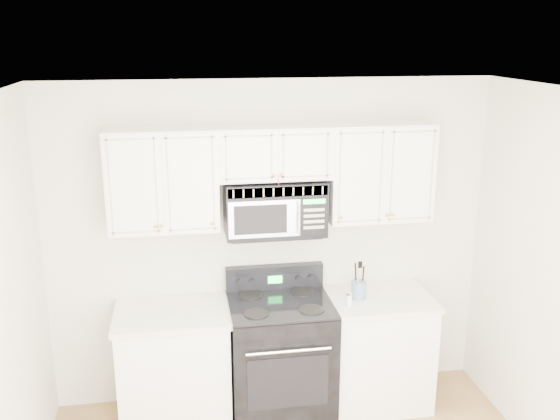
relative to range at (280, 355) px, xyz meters
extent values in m
cube|color=white|center=(-0.02, -1.42, 2.12)|extent=(3.50, 3.50, 0.01)
cube|color=beige|center=(-0.02, 0.33, 0.82)|extent=(3.50, 0.01, 2.60)
cube|color=silver|center=(-0.82, 0.02, -0.04)|extent=(0.82, 0.63, 0.88)
cube|color=silver|center=(-0.82, 0.02, 0.42)|extent=(0.86, 0.65, 0.04)
cube|color=black|center=(-0.82, 0.06, -0.43)|extent=(0.82, 0.55, 0.10)
cube|color=silver|center=(0.78, 0.02, -0.04)|extent=(0.82, 0.63, 0.88)
cube|color=silver|center=(0.78, 0.02, 0.42)|extent=(0.86, 0.65, 0.04)
cube|color=black|center=(0.78, 0.06, -0.43)|extent=(0.82, 0.55, 0.10)
cube|color=black|center=(0.00, -0.01, -0.02)|extent=(0.79, 0.68, 0.92)
cube|color=black|center=(0.00, -0.35, -0.03)|extent=(0.60, 0.01, 0.42)
cylinder|color=silver|center=(0.00, -0.37, 0.24)|extent=(0.62, 0.02, 0.02)
cube|color=black|center=(0.00, -0.01, 0.44)|extent=(0.79, 0.68, 0.02)
cube|color=black|center=(0.00, 0.29, 0.54)|extent=(0.79, 0.08, 0.21)
cube|color=#16E041|center=(0.00, 0.25, 0.54)|extent=(0.11, 0.00, 0.06)
cube|color=silver|center=(-0.84, 0.17, 1.41)|extent=(0.80, 0.33, 0.75)
cube|color=silver|center=(0.80, 0.17, 1.41)|extent=(0.80, 0.33, 0.75)
cube|color=silver|center=(-0.02, 0.17, 1.59)|extent=(0.84, 0.33, 0.39)
sphere|color=#B3873A|center=(-0.86, -0.02, 1.12)|extent=(0.03, 0.03, 0.03)
sphere|color=#B3873A|center=(-0.50, -0.02, 1.12)|extent=(0.03, 0.03, 0.03)
sphere|color=#B3873A|center=(0.46, -0.02, 1.12)|extent=(0.03, 0.03, 0.03)
sphere|color=#B3873A|center=(0.82, -0.02, 1.12)|extent=(0.03, 0.03, 0.03)
sphere|color=#B3873A|center=(-0.05, -0.02, 1.46)|extent=(0.03, 0.03, 0.03)
sphere|color=#B3873A|center=(0.01, -0.02, 1.46)|extent=(0.03, 0.03, 0.03)
cylinder|color=#B0341E|center=(-0.02, -0.02, 1.40)|extent=(0.01, 0.00, 0.12)
sphere|color=#B3873A|center=(-0.02, -0.02, 1.33)|extent=(0.04, 0.04, 0.04)
cube|color=black|center=(-0.02, 0.14, 1.17)|extent=(0.75, 0.38, 0.42)
cube|color=#ADA38C|center=(-0.02, -0.04, 1.34)|extent=(0.73, 0.01, 0.07)
cube|color=#B5B3CA|center=(-0.12, -0.05, 1.14)|extent=(0.53, 0.01, 0.28)
cube|color=black|center=(-0.15, -0.05, 1.14)|extent=(0.39, 0.01, 0.22)
cube|color=black|center=(0.24, -0.05, 1.14)|extent=(0.21, 0.01, 0.28)
cube|color=#16E041|center=(0.24, -0.05, 1.26)|extent=(0.17, 0.00, 0.03)
cylinder|color=silver|center=(0.12, -0.08, 1.14)|extent=(0.02, 0.02, 0.24)
cylinder|color=slate|center=(0.62, 0.01, 0.51)|extent=(0.12, 0.12, 0.14)
cylinder|color=#B2894A|center=(0.65, 0.01, 0.58)|extent=(0.01, 0.01, 0.25)
cylinder|color=black|center=(0.60, 0.03, 0.59)|extent=(0.01, 0.01, 0.27)
cylinder|color=#B2894A|center=(0.61, -0.02, 0.60)|extent=(0.01, 0.01, 0.29)
cylinder|color=black|center=(0.65, 0.01, 0.58)|extent=(0.01, 0.01, 0.25)
cylinder|color=silver|center=(0.52, -0.11, 0.48)|extent=(0.04, 0.04, 0.09)
cylinder|color=silver|center=(0.52, -0.11, 0.53)|extent=(0.04, 0.04, 0.02)
cylinder|color=silver|center=(0.64, 0.06, 0.48)|extent=(0.04, 0.04, 0.09)
cylinder|color=silver|center=(0.64, 0.06, 0.54)|extent=(0.05, 0.05, 0.02)
camera|label=1|loc=(-0.73, -4.33, 2.45)|focal=40.00mm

